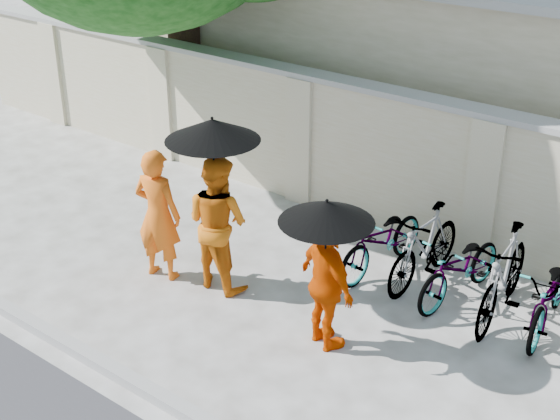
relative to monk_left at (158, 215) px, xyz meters
The scene contains 13 objects.
ground 1.39m from the monk_left, ahead, with size 80.00×80.00×0.00m, color silver.
kerb 2.26m from the monk_left, 59.62° to the right, with size 40.00×0.16×0.12m, color #959595.
compound_wall 3.71m from the monk_left, 56.20° to the left, with size 20.00×0.30×2.00m, color beige.
monk_left is the anchor object (origin of this frame).
monk_center 0.81m from the monk_left, 21.97° to the left, with size 0.86×0.67×1.78m, color #CB630D.
parasol_center 1.51m from the monk_left, 15.55° to the left, with size 1.14×1.14×1.27m.
monk_right 2.60m from the monk_left, ahead, with size 0.94×0.39×1.61m, color #CB4000.
parasol_right 2.75m from the monk_left, ahead, with size 1.03×1.03×0.93m.
bike_0 2.94m from the monk_left, 40.27° to the left, with size 0.60×1.72×0.90m, color gray.
bike_1 3.43m from the monk_left, 35.30° to the left, with size 0.48×1.70×1.02m, color gray.
bike_2 3.86m from the monk_left, 29.34° to the left, with size 0.58×1.66×0.87m, color gray.
bike_3 4.32m from the monk_left, 25.07° to the left, with size 0.52×1.85×1.11m, color gray.
bike_4 4.88m from the monk_left, 23.21° to the left, with size 0.59×1.69×0.89m, color gray.
Camera 1 is at (5.64, -5.93, 5.28)m, focal length 50.00 mm.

